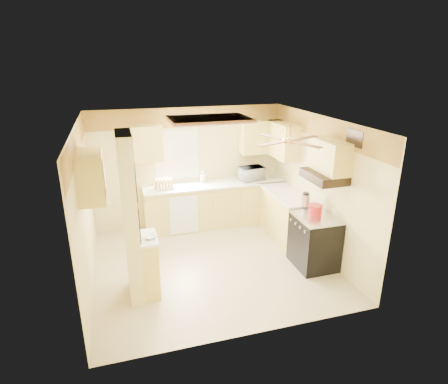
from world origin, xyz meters
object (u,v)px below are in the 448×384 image
object	(u,v)px
stove	(314,241)
kettle	(306,199)
bowl	(151,237)
microwave	(251,173)
dutch_oven	(315,209)

from	to	relation	value
stove	kettle	world-z (taller)	kettle
stove	kettle	size ratio (longest dim) A/B	3.72
stove	bowl	size ratio (longest dim) A/B	4.72
microwave	kettle	size ratio (longest dim) A/B	2.11
microwave	bowl	bearing A→B (deg)	33.25
microwave	bowl	size ratio (longest dim) A/B	2.68
bowl	kettle	world-z (taller)	kettle
bowl	dutch_oven	world-z (taller)	dutch_oven
dutch_oven	kettle	xyz separation A→B (m)	(-0.00, 0.34, 0.06)
stove	bowl	bearing A→B (deg)	-178.88
bowl	dutch_oven	distance (m)	2.80
microwave	dutch_oven	world-z (taller)	microwave
stove	dutch_oven	world-z (taller)	dutch_oven
bowl	kettle	size ratio (longest dim) A/B	0.79
stove	dutch_oven	xyz separation A→B (m)	(0.04, 0.12, 0.54)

